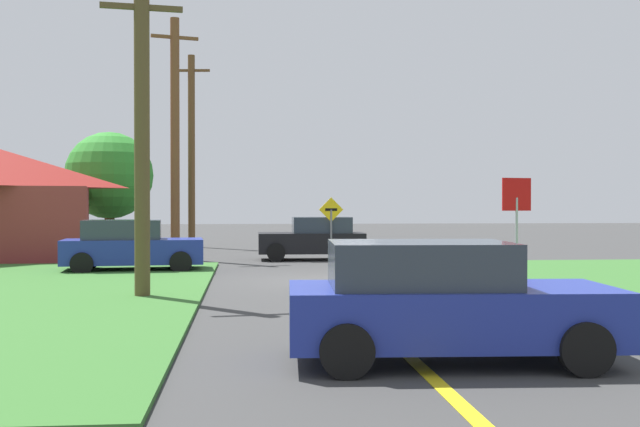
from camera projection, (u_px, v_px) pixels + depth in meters
ground_plane at (329, 281)px, 21.51m from camera, size 120.00×120.00×0.00m
lane_stripe_center at (377, 326)px, 13.55m from camera, size 0.20×14.00×0.01m
stop_sign at (517, 209)px, 19.74m from camera, size 0.81×0.24×2.78m
parked_car_near_building at (130, 246)px, 24.27m from camera, size 4.40×2.28×1.62m
car_behind_on_main_road at (443, 302)px, 10.47m from camera, size 4.43×2.30×1.62m
car_approaching_junction at (314, 238)px, 29.56m from camera, size 4.00×2.10×1.62m
utility_pole_near at (142, 137)px, 17.34m from camera, size 1.80×0.40×7.05m
utility_pole_mid at (175, 137)px, 29.69m from camera, size 1.76×0.61×9.19m
utility_pole_far at (192, 149)px, 38.11m from camera, size 1.80×0.34×9.38m
direction_sign at (331, 222)px, 28.67m from camera, size 0.90×0.11×2.36m
oak_tree_left at (109, 176)px, 36.28m from camera, size 4.04×4.04×5.46m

